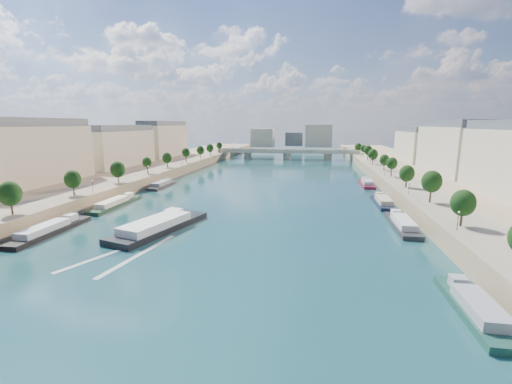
% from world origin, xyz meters
% --- Properties ---
extents(ground, '(700.00, 700.00, 0.00)m').
position_xyz_m(ground, '(0.00, 100.00, 0.00)').
color(ground, '#0C2F35').
rests_on(ground, ground).
extents(quay_left, '(44.00, 520.00, 5.00)m').
position_xyz_m(quay_left, '(-72.00, 100.00, 2.50)').
color(quay_left, '#9E8460').
rests_on(quay_left, ground).
extents(quay_right, '(44.00, 520.00, 5.00)m').
position_xyz_m(quay_right, '(72.00, 100.00, 2.50)').
color(quay_right, '#9E8460').
rests_on(quay_right, ground).
extents(pave_left, '(14.00, 520.00, 0.10)m').
position_xyz_m(pave_left, '(-57.00, 100.00, 5.05)').
color(pave_left, gray).
rests_on(pave_left, quay_left).
extents(pave_right, '(14.00, 520.00, 0.10)m').
position_xyz_m(pave_right, '(57.00, 100.00, 5.05)').
color(pave_right, gray).
rests_on(pave_right, quay_right).
extents(trees_left, '(4.80, 268.80, 8.26)m').
position_xyz_m(trees_left, '(-55.00, 102.00, 10.48)').
color(trees_left, '#382B1E').
rests_on(trees_left, ground).
extents(trees_right, '(4.80, 268.80, 8.26)m').
position_xyz_m(trees_right, '(55.00, 110.00, 10.48)').
color(trees_right, '#382B1E').
rests_on(trees_right, ground).
extents(lamps_left, '(0.36, 200.36, 4.28)m').
position_xyz_m(lamps_left, '(-52.50, 90.00, 7.78)').
color(lamps_left, black).
rests_on(lamps_left, ground).
extents(lamps_right, '(0.36, 200.36, 4.28)m').
position_xyz_m(lamps_right, '(52.50, 105.00, 7.78)').
color(lamps_right, black).
rests_on(lamps_right, ground).
extents(buildings_left, '(16.00, 226.00, 23.20)m').
position_xyz_m(buildings_left, '(-85.00, 112.00, 16.45)').
color(buildings_left, '#BDB291').
rests_on(buildings_left, ground).
extents(buildings_right, '(16.00, 226.00, 23.20)m').
position_xyz_m(buildings_right, '(85.00, 112.00, 16.45)').
color(buildings_right, '#BDB291').
rests_on(buildings_right, ground).
extents(skyline, '(79.00, 42.00, 22.00)m').
position_xyz_m(skyline, '(3.19, 319.52, 14.66)').
color(skyline, '#BDB291').
rests_on(skyline, ground).
extents(bridge, '(112.00, 12.00, 8.15)m').
position_xyz_m(bridge, '(0.00, 241.50, 5.08)').
color(bridge, '#C1B79E').
rests_on(bridge, ground).
extents(tour_barge, '(17.15, 32.48, 4.24)m').
position_xyz_m(tour_barge, '(-18.73, 48.50, 1.24)').
color(tour_barge, black).
rests_on(tour_barge, ground).
extents(wake, '(14.63, 25.87, 0.04)m').
position_xyz_m(wake, '(-18.73, 31.99, 0.02)').
color(wake, silver).
rests_on(wake, ground).
extents(moored_barges_left, '(5.00, 150.10, 3.60)m').
position_xyz_m(moored_barges_left, '(-45.50, 44.05, 0.84)').
color(moored_barges_left, '#1C1F3E').
rests_on(moored_barges_left, ground).
extents(moored_barges_right, '(5.00, 162.96, 3.60)m').
position_xyz_m(moored_barges_right, '(45.50, 55.41, 0.84)').
color(moored_barges_right, black).
rests_on(moored_barges_right, ground).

